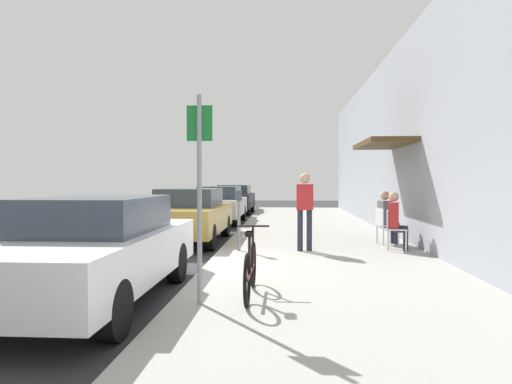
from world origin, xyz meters
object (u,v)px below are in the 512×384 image
parked_car_2 (219,204)px  street_sign (199,182)px  parked_car_1 (189,215)px  parking_meter (239,216)px  cafe_chair_1 (384,223)px  cafe_chair_0 (393,227)px  parked_car_3 (234,199)px  bicycle_1 (250,270)px  seated_patron_0 (396,219)px  pedestrian_standing (305,205)px  parked_car_0 (95,248)px  bicycle_0 (251,269)px  seated_patron_1 (387,215)px

parked_car_2 → street_sign: street_sign is taller
parked_car_1 → parking_meter: 2.61m
parking_meter → cafe_chair_1: parking_meter is taller
parked_car_2 → cafe_chair_0: bearing=-55.9°
parked_car_1 → parked_car_3: 10.85m
parking_meter → street_sign: 4.38m
street_sign → bicycle_1: (0.60, 0.38, -1.16)m
seated_patron_0 → parking_meter: bearing=-175.2°
parked_car_1 → cafe_chair_0: bearing=-19.9°
cafe_chair_0 → pedestrian_standing: (-1.97, -0.29, 0.50)m
street_sign → cafe_chair_1: bearing=57.9°
street_sign → seated_patron_0: (3.52, 4.61, -0.82)m
parking_meter → pedestrian_standing: bearing=0.6°
parked_car_2 → parking_meter: (1.55, -7.65, 0.14)m
parked_car_0 → cafe_chair_0: bearing=40.6°
seated_patron_0 → parked_car_2: bearing=124.3°
parked_car_0 → parking_meter: bearing=68.6°
bicycle_0 → parking_meter: bearing=98.1°
parked_car_3 → parked_car_0: bearing=-90.0°
parking_meter → parked_car_2: bearing=101.5°
seated_patron_1 → parked_car_0: bearing=-134.2°
parking_meter → cafe_chair_0: (3.41, 0.30, -0.26)m
parked_car_2 → pedestrian_standing: (2.99, -7.63, 0.38)m
cafe_chair_0 → seated_patron_1: (0.06, 0.91, 0.19)m
parked_car_2 → parked_car_3: same height
bicycle_1 → pedestrian_standing: pedestrian_standing is taller
parked_car_0 → parked_car_2: size_ratio=1.00×
bicycle_1 → parked_car_2: bearing=100.3°
parked_car_1 → cafe_chair_0: (4.96, -1.79, -0.12)m
bicycle_1 → seated_patron_0: 5.15m
street_sign → parked_car_1: bearing=103.2°
bicycle_0 → pedestrian_standing: (0.88, 3.94, 0.64)m
parked_car_2 → seated_patron_1: size_ratio=3.41×
bicycle_1 → cafe_chair_1: 5.89m
parking_meter → bicycle_1: 4.00m
parked_car_2 → parking_meter: 7.80m
bicycle_0 → bicycle_1: size_ratio=1.00×
parking_meter → seated_patron_1: bearing=19.3°
parked_car_1 → seated_patron_1: size_ratio=3.41×
parked_car_2 → seated_patron_0: (5.02, -7.36, 0.07)m
parked_car_3 → seated_patron_0: (5.02, -12.66, 0.07)m
parked_car_3 → parking_meter: bearing=-83.2°
parked_car_3 → street_sign: 17.35m
parked_car_3 → seated_patron_1: 12.76m
parked_car_2 → seated_patron_0: size_ratio=3.41×
parked_car_3 → parking_meter: 13.04m
parked_car_1 → cafe_chair_1: size_ratio=5.06×
bicycle_0 → seated_patron_0: bearing=55.4°
parked_car_1 → seated_patron_0: size_ratio=3.41×
parked_car_1 → parking_meter: bearing=-53.6°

